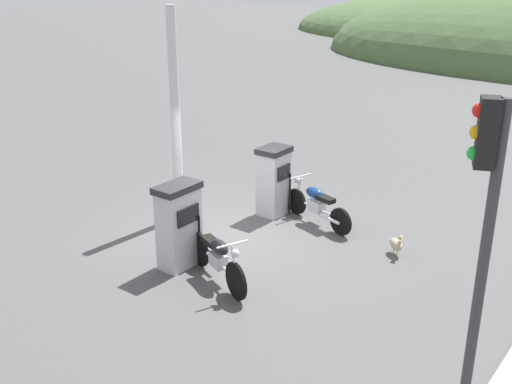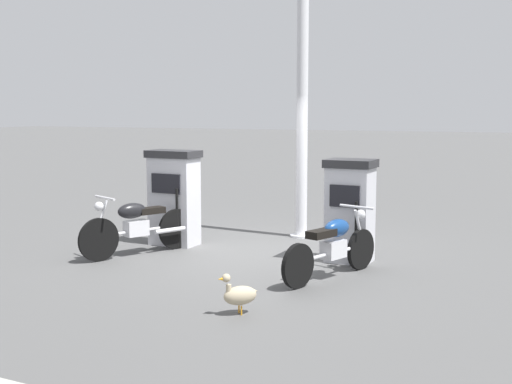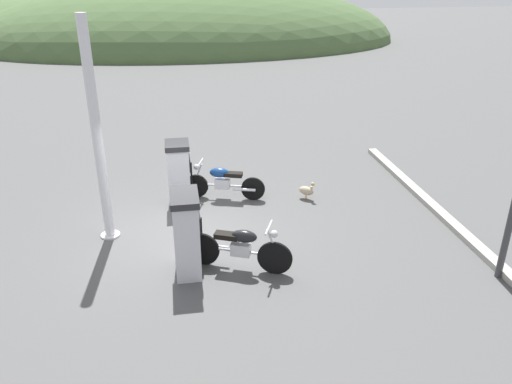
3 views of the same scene
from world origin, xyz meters
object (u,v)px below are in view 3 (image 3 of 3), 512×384
fuel_pump_near (187,234)px  canopy_support_pole (97,138)px  motorcycle_near_pump (240,246)px  wandering_duck (307,190)px  motorcycle_far_pump (223,181)px  fuel_pump_far (179,173)px

fuel_pump_near → canopy_support_pole: 2.66m
motorcycle_near_pump → wandering_duck: size_ratio=3.98×
motorcycle_far_pump → fuel_pump_near: bearing=-108.5°
motorcycle_far_pump → wandering_duck: bearing=-11.6°
motorcycle_far_pump → canopy_support_pole: bearing=-150.9°
fuel_pump_far → wandering_duck: bearing=-6.2°
wandering_duck → canopy_support_pole: 5.09m
wandering_duck → canopy_support_pole: bearing=-167.3°
fuel_pump_far → motorcycle_near_pump: bearing=-73.0°
fuel_pump_far → motorcycle_near_pump: size_ratio=0.81×
fuel_pump_near → wandering_duck: size_ratio=3.33×
fuel_pump_far → canopy_support_pole: canopy_support_pole is taller
canopy_support_pole → motorcycle_near_pump: bearing=-35.2°
fuel_pump_near → fuel_pump_far: bearing=90.0°
motorcycle_far_pump → canopy_support_pole: (-2.60, -1.45, 1.71)m
motorcycle_near_pump → canopy_support_pole: (-2.50, 1.76, 1.68)m
motorcycle_far_pump → motorcycle_near_pump: bearing=-91.7°
fuel_pump_far → wandering_duck: fuel_pump_far is taller
motorcycle_near_pump → wandering_duck: (2.09, 2.80, -0.25)m
fuel_pump_near → motorcycle_far_pump: fuel_pump_near is taller
wandering_duck → canopy_support_pole: (-4.59, -1.03, 1.93)m
motorcycle_far_pump → canopy_support_pole: canopy_support_pole is taller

